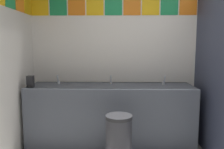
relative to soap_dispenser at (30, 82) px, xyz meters
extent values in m
cube|color=silver|center=(1.82, 0.53, 0.45)|extent=(3.91, 0.08, 2.79)
cube|color=yellow|center=(0.01, 0.48, 1.07)|extent=(0.26, 0.01, 0.26)
cube|color=#1E8C4C|center=(0.29, 0.48, 1.07)|extent=(0.26, 0.01, 0.26)
cube|color=orange|center=(0.57, 0.48, 1.07)|extent=(0.26, 0.01, 0.26)
cube|color=yellow|center=(0.85, 0.48, 1.07)|extent=(0.26, 0.01, 0.26)
cube|color=#1E8C4C|center=(1.13, 0.48, 1.07)|extent=(0.26, 0.01, 0.26)
cube|color=orange|center=(1.41, 0.48, 1.07)|extent=(0.26, 0.01, 0.26)
cube|color=yellow|center=(1.68, 0.48, 1.07)|extent=(0.26, 0.01, 0.26)
cube|color=#1E8C4C|center=(1.96, 0.48, 1.07)|extent=(0.26, 0.01, 0.26)
cube|color=orange|center=(2.24, 0.48, 1.07)|extent=(0.26, 0.01, 0.26)
cube|color=yellow|center=(2.52, 0.48, 1.07)|extent=(0.26, 0.01, 0.26)
cube|color=orange|center=(-0.12, 0.08, 1.07)|extent=(0.01, 0.26, 0.26)
cube|color=yellow|center=(-0.12, 0.35, 1.07)|extent=(0.01, 0.26, 0.26)
cube|color=#4C515B|center=(1.09, 0.18, -0.51)|extent=(2.35, 0.61, 0.87)
cube|color=#4C515B|center=(1.09, 0.47, -0.12)|extent=(2.35, 0.03, 0.08)
cylinder|color=white|center=(0.31, 0.15, -0.13)|extent=(0.34, 0.34, 0.10)
cylinder|color=white|center=(1.09, 0.15, -0.13)|extent=(0.34, 0.34, 0.10)
cylinder|color=white|center=(1.87, 0.15, -0.13)|extent=(0.34, 0.34, 0.10)
cylinder|color=silver|center=(0.31, 0.29, -0.05)|extent=(0.04, 0.04, 0.05)
cylinder|color=silver|center=(0.31, 0.24, 0.02)|extent=(0.02, 0.06, 0.09)
cylinder|color=silver|center=(1.09, 0.29, -0.05)|extent=(0.04, 0.04, 0.05)
cylinder|color=silver|center=(1.09, 0.24, 0.02)|extent=(0.02, 0.06, 0.09)
cylinder|color=silver|center=(1.87, 0.29, -0.05)|extent=(0.04, 0.04, 0.05)
cylinder|color=silver|center=(1.87, 0.24, 0.02)|extent=(0.02, 0.06, 0.09)
cube|color=black|center=(0.00, 0.00, 0.00)|extent=(0.09, 0.07, 0.16)
cylinder|color=black|center=(0.00, -0.04, -0.06)|extent=(0.02, 0.02, 0.03)
cube|color=#33384C|center=(2.40, -0.17, 0.14)|extent=(0.04, 1.32, 2.18)
cylinder|color=#333338|center=(1.21, -0.47, -0.65)|extent=(0.31, 0.31, 0.59)
cylinder|color=#262628|center=(1.21, -0.47, -0.34)|extent=(0.31, 0.31, 0.04)
camera|label=1|loc=(1.19, -3.03, 0.48)|focal=36.37mm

